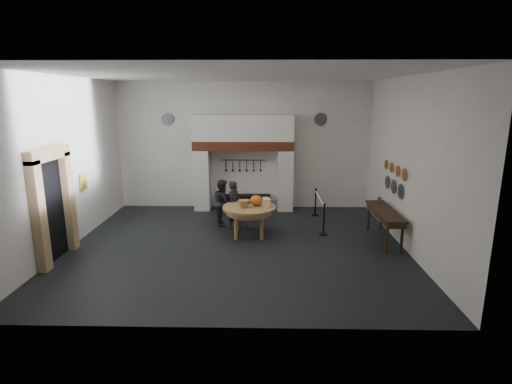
{
  "coord_description": "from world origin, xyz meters",
  "views": [
    {
      "loc": [
        0.74,
        -10.26,
        3.96
      ],
      "look_at": [
        0.5,
        0.66,
        1.35
      ],
      "focal_mm": 28.0,
      "sensor_mm": 36.0,
      "label": 1
    }
  ],
  "objects_px": {
    "side_table": "(385,211)",
    "work_table": "(249,207)",
    "visitor_far": "(223,202)",
    "barrier_post_near": "(324,220)",
    "visitor_near": "(235,205)",
    "barrier_post_far": "(315,203)",
    "iron_range": "(244,202)"
  },
  "relations": [
    {
      "from": "visitor_far",
      "to": "barrier_post_near",
      "type": "xyz_separation_m",
      "value": [
        3.05,
        -0.94,
        -0.28
      ]
    },
    {
      "from": "visitor_near",
      "to": "side_table",
      "type": "xyz_separation_m",
      "value": [
        4.27,
        -0.99,
        0.13
      ]
    },
    {
      "from": "iron_range",
      "to": "visitor_far",
      "type": "xyz_separation_m",
      "value": [
        -0.57,
        -1.87,
        0.48
      ]
    },
    {
      "from": "barrier_post_near",
      "to": "side_table",
      "type": "bearing_deg",
      "value": -15.62
    },
    {
      "from": "visitor_far",
      "to": "barrier_post_near",
      "type": "relative_size",
      "value": 1.62
    },
    {
      "from": "visitor_near",
      "to": "barrier_post_near",
      "type": "xyz_separation_m",
      "value": [
        2.65,
        -0.54,
        -0.29
      ]
    },
    {
      "from": "barrier_post_near",
      "to": "barrier_post_far",
      "type": "distance_m",
      "value": 2.0
    },
    {
      "from": "work_table",
      "to": "side_table",
      "type": "relative_size",
      "value": 0.71
    },
    {
      "from": "side_table",
      "to": "barrier_post_far",
      "type": "relative_size",
      "value": 2.44
    },
    {
      "from": "iron_range",
      "to": "visitor_near",
      "type": "bearing_deg",
      "value": -94.21
    },
    {
      "from": "visitor_far",
      "to": "side_table",
      "type": "relative_size",
      "value": 0.66
    },
    {
      "from": "iron_range",
      "to": "barrier_post_far",
      "type": "height_order",
      "value": "barrier_post_far"
    },
    {
      "from": "visitor_near",
      "to": "side_table",
      "type": "height_order",
      "value": "visitor_near"
    },
    {
      "from": "visitor_near",
      "to": "barrier_post_far",
      "type": "bearing_deg",
      "value": -30.94
    },
    {
      "from": "barrier_post_near",
      "to": "barrier_post_far",
      "type": "bearing_deg",
      "value": 90.0
    },
    {
      "from": "visitor_near",
      "to": "barrier_post_far",
      "type": "height_order",
      "value": "visitor_near"
    },
    {
      "from": "visitor_near",
      "to": "visitor_far",
      "type": "distance_m",
      "value": 0.57
    },
    {
      "from": "side_table",
      "to": "iron_range",
      "type": "bearing_deg",
      "value": 141.49
    },
    {
      "from": "iron_range",
      "to": "barrier_post_near",
      "type": "bearing_deg",
      "value": -48.52
    },
    {
      "from": "visitor_far",
      "to": "side_table",
      "type": "xyz_separation_m",
      "value": [
        4.67,
        -1.39,
        0.14
      ]
    },
    {
      "from": "side_table",
      "to": "work_table",
      "type": "bearing_deg",
      "value": 173.93
    },
    {
      "from": "visitor_far",
      "to": "side_table",
      "type": "distance_m",
      "value": 4.87
    },
    {
      "from": "work_table",
      "to": "side_table",
      "type": "distance_m",
      "value": 3.82
    },
    {
      "from": "work_table",
      "to": "barrier_post_far",
      "type": "distance_m",
      "value": 3.02
    },
    {
      "from": "visitor_near",
      "to": "barrier_post_far",
      "type": "relative_size",
      "value": 1.65
    },
    {
      "from": "work_table",
      "to": "side_table",
      "type": "bearing_deg",
      "value": -6.07
    },
    {
      "from": "work_table",
      "to": "visitor_near",
      "type": "bearing_deg",
      "value": 128.92
    },
    {
      "from": "visitor_far",
      "to": "barrier_post_far",
      "type": "bearing_deg",
      "value": -80.61
    },
    {
      "from": "barrier_post_near",
      "to": "visitor_near",
      "type": "bearing_deg",
      "value": 168.56
    },
    {
      "from": "work_table",
      "to": "visitor_far",
      "type": "xyz_separation_m",
      "value": [
        -0.87,
        0.98,
        -0.11
      ]
    },
    {
      "from": "visitor_near",
      "to": "visitor_far",
      "type": "relative_size",
      "value": 1.02
    },
    {
      "from": "side_table",
      "to": "barrier_post_far",
      "type": "distance_m",
      "value": 2.97
    }
  ]
}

